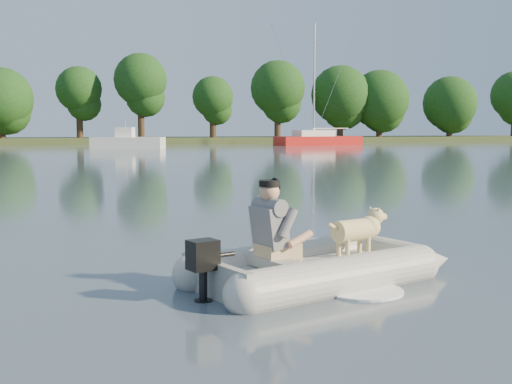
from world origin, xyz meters
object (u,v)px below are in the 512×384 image
object	(u,v)px
dinghy	(319,234)
dog	(354,234)
motorboat	(128,134)
sailboat	(318,140)
man	(271,224)

from	to	relation	value
dinghy	dog	xyz separation A→B (m)	(0.54, 0.24, -0.06)
dinghy	motorboat	xyz separation A→B (m)	(1.17, 46.17, 0.61)
dog	sailboat	bearing A→B (deg)	50.25
dinghy	sailboat	size ratio (longest dim) A/B	0.38
man	motorboat	distance (m)	46.38
dinghy	sailboat	distance (m)	54.50
dinghy	dog	bearing A→B (deg)	4.57
man	dog	world-z (taller)	man
dog	dinghy	bearing A→B (deg)	-175.43
dinghy	sailboat	world-z (taller)	sailboat
dinghy	motorboat	distance (m)	46.19
dinghy	man	distance (m)	0.66
man	dog	xyz separation A→B (m)	(1.16, 0.41, -0.24)
dog	motorboat	size ratio (longest dim) A/B	0.14
motorboat	sailboat	world-z (taller)	sailboat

